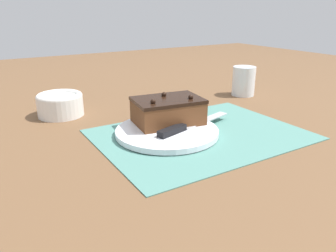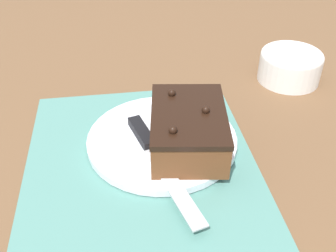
% 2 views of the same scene
% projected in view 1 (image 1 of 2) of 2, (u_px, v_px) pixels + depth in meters
% --- Properties ---
extents(ground_plane, '(3.00, 3.00, 0.00)m').
position_uv_depth(ground_plane, '(201.00, 135.00, 0.75)').
color(ground_plane, brown).
extents(placemat_woven, '(0.46, 0.34, 0.00)m').
position_uv_depth(placemat_woven, '(201.00, 134.00, 0.75)').
color(placemat_woven, slate).
rests_on(placemat_woven, ground_plane).
extents(cake_plate, '(0.23, 0.23, 0.01)m').
position_uv_depth(cake_plate, '(167.00, 131.00, 0.74)').
color(cake_plate, white).
rests_on(cake_plate, placemat_woven).
extents(chocolate_cake, '(0.17, 0.13, 0.07)m').
position_uv_depth(chocolate_cake, '(168.00, 111.00, 0.77)').
color(chocolate_cake, brown).
rests_on(chocolate_cake, cake_plate).
extents(serving_knife, '(0.23, 0.08, 0.01)m').
position_uv_depth(serving_knife, '(184.00, 127.00, 0.74)').
color(serving_knife, black).
rests_on(serving_knife, cake_plate).
extents(drinking_glass, '(0.07, 0.07, 0.09)m').
position_uv_depth(drinking_glass, '(244.00, 81.00, 1.08)').
color(drinking_glass, white).
rests_on(drinking_glass, ground_plane).
extents(small_bowl, '(0.12, 0.12, 0.06)m').
position_uv_depth(small_bowl, '(60.00, 104.00, 0.88)').
color(small_bowl, white).
rests_on(small_bowl, ground_plane).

